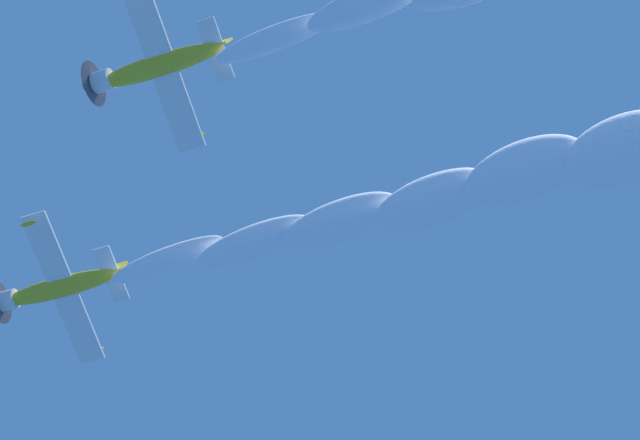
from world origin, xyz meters
TOP-DOWN VIEW (x-y plane):
  - airplane_lead at (-2.70, 2.95)m, footprint 8.43×9.40m
  - airplane_left_wingman at (-14.80, 11.79)m, footprint 8.43×9.33m
  - smoke_trail_lead at (-34.17, -2.59)m, footprint 42.60×10.46m

SIDE VIEW (x-z plane):
  - smoke_trail_lead at x=-34.17m, z-range 67.19..76.57m
  - airplane_left_wingman at x=-14.80m, z-range 74.04..77.52m
  - airplane_lead at x=-2.70m, z-range 75.29..78.40m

